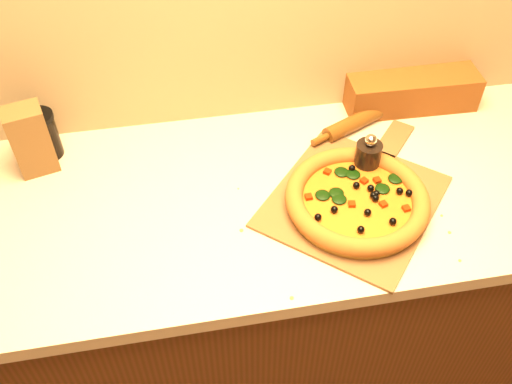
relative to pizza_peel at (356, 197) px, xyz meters
name	(u,v)px	position (x,y,z in m)	size (l,w,h in m)	color
cabinet	(270,297)	(-0.20, 0.06, -0.47)	(2.80, 0.65, 0.86)	#4D2B10
countertop	(273,197)	(-0.20, 0.06, -0.02)	(2.84, 0.68, 0.04)	beige
pizza_peel	(356,197)	(0.00, 0.00, 0.00)	(0.55, 0.56, 0.01)	brown
pizza	(357,200)	(-0.01, -0.03, 0.03)	(0.35, 0.35, 0.05)	gold
pepper_grinder	(368,158)	(0.05, 0.09, 0.05)	(0.07, 0.07, 0.12)	black
rolling_pin	(358,121)	(0.08, 0.26, 0.02)	(0.30, 0.15, 0.04)	#5D3610
bread_bag	(411,91)	(0.26, 0.34, 0.05)	(0.38, 0.12, 0.10)	brown
paper_bag	(31,140)	(-0.78, 0.25, 0.09)	(0.09, 0.07, 0.19)	brown
dark_jar	(43,135)	(-0.76, 0.30, 0.06)	(0.08, 0.08, 0.13)	black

